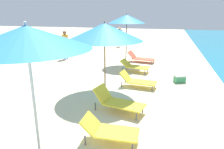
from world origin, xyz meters
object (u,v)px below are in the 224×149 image
Objects in this scene: cooler_box at (180,79)px; lounger_farthest_shoreside at (141,58)px; umbrella_second at (26,38)px; person_walking_near at (119,35)px; lounger_third_inland at (117,101)px; umbrella_third at (105,32)px; lounger_farthest_inland at (134,66)px; lounger_third_shoreside at (137,80)px; lounger_second_shoreside at (109,130)px; umbrella_farthest at (127,19)px; person_walking_mid at (65,42)px.

lounger_farthest_shoreside is at bearing 122.48° from cooler_box.
umbrella_second is 1.62× the size of person_walking_near.
person_walking_near is at bearing 115.44° from lounger_third_inland.
umbrella_third is 4.94× the size of cooler_box.
lounger_third_inland reaches higher than lounger_farthest_inland.
person_walking_near is (-2.97, 9.52, 0.74)m from lounger_third_shoreside.
lounger_third_inland is (0.76, -1.22, -1.88)m from umbrella_third.
lounger_farthest_shoreside is (-0.40, 8.06, -0.03)m from lounger_second_shoreside.
lounger_second_shoreside is 1.53m from lounger_third_inland.
lounger_farthest_inland reaches higher than cooler_box.
umbrella_third reaches higher than lounger_third_shoreside.
umbrella_second is at bearing -155.43° from person_walking_near.
umbrella_farthest reaches higher than umbrella_third.
cooler_box is (2.62, 6.00, -2.29)m from umbrella_second.
lounger_farthest_shoreside is at bearing 101.24° from lounger_third_shoreside.
umbrella_farthest is (-0.16, 8.37, 0.04)m from umbrella_second.
person_walking_mid is at bearing 120.54° from lounger_second_shoreside.
cooler_box is (2.09, -3.28, -0.10)m from lounger_farthest_shoreside.
lounger_second_shoreside is 7.56m from umbrella_farthest.
cooler_box is (1.87, 3.26, -0.16)m from lounger_third_inland.
lounger_second_shoreside is 0.78× the size of person_walking_near.
lounger_farthest_inland is 7.84m from person_walking_near.
umbrella_second is 3.98m from umbrella_third.
lounger_farthest_shoreside is 2.19m from lounger_farthest_inland.
umbrella_third is at bearing 106.24° from lounger_second_shoreside.
umbrella_third reaches higher than person_walking_mid.
umbrella_farthest is (-0.15, 4.40, 0.29)m from umbrella_third.
cooler_box is (2.63, 2.04, -2.04)m from umbrella_third.
lounger_third_inland is at bearing -78.76° from lounger_farthest_shoreside.
umbrella_third is at bearing -88.05° from umbrella_farthest.
person_walking_mid is at bearing 147.36° from lounger_third_shoreside.
umbrella_second is 1.54× the size of person_walking_mid.
umbrella_farthest is (-1.15, 3.40, 2.21)m from lounger_third_shoreside.
umbrella_third is 10.77m from person_walking_near.
lounger_third_inland is 6.54m from lounger_farthest_shoreside.
lounger_farthest_shoreside is at bearing 98.86° from lounger_farthest_inland.
lounger_farthest_shoreside is 4.73m from person_walking_mid.
lounger_second_shoreside is 0.82× the size of lounger_third_inland.
cooler_box is at bearing -18.53° from lounger_farthest_inland.
umbrella_third reaches higher than lounger_farthest_shoreside.
lounger_farthest_shoreside is at bearing 63.21° from person_walking_mid.
person_walking_mid is 7.41m from cooler_box.
cooler_box is at bearing 37.75° from umbrella_third.
lounger_second_shoreside is 5.88m from lounger_farthest_inland.
lounger_third_shoreside reaches higher than lounger_second_shoreside.
umbrella_farthest is 6.55m from person_walking_near.
lounger_third_shoreside is at bearing -74.65° from lounger_farthest_shoreside.
lounger_farthest_inland is at bearing 80.20° from umbrella_third.
lounger_farthest_inland is (0.54, 3.12, -1.89)m from umbrella_third.
umbrella_second is 2.65m from lounger_second_shoreside.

